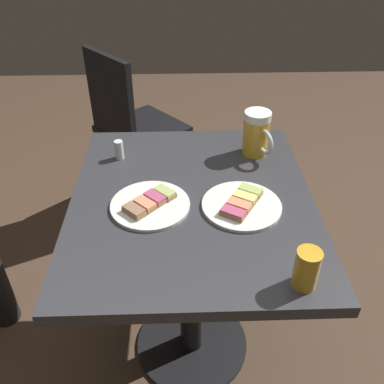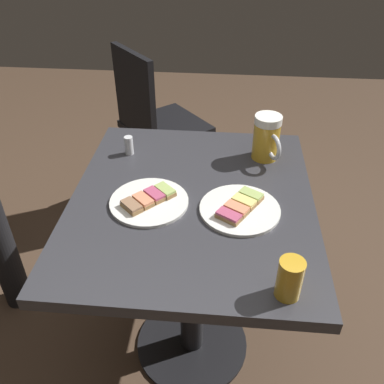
% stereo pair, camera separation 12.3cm
% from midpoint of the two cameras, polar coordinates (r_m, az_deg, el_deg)
% --- Properties ---
extents(ground_plane, '(6.00, 6.00, 0.00)m').
position_cam_midpoint_polar(ground_plane, '(1.79, 2.08, -20.17)').
color(ground_plane, '#4C3828').
extents(cafe_table, '(0.83, 0.72, 0.75)m').
position_cam_midpoint_polar(cafe_table, '(1.34, 2.64, -6.13)').
color(cafe_table, black).
rests_on(cafe_table, ground_plane).
extents(plate_near, '(0.23, 0.23, 0.03)m').
position_cam_midpoint_polar(plate_near, '(1.21, -3.06, -1.31)').
color(plate_near, white).
rests_on(plate_near, cafe_table).
extents(plate_far, '(0.23, 0.23, 0.03)m').
position_cam_midpoint_polar(plate_far, '(1.20, 9.53, -2.33)').
color(plate_far, white).
rests_on(plate_far, cafe_table).
extents(beer_mug, '(0.14, 0.09, 0.15)m').
position_cam_midpoint_polar(beer_mug, '(1.42, 12.74, 7.18)').
color(beer_mug, gold).
rests_on(beer_mug, cafe_table).
extents(beer_glass_small, '(0.06, 0.06, 0.10)m').
position_cam_midpoint_polar(beer_glass_small, '(0.97, 16.90, -11.52)').
color(beer_glass_small, gold).
rests_on(beer_glass_small, cafe_table).
extents(salt_shaker, '(0.03, 0.03, 0.07)m').
position_cam_midpoint_polar(salt_shaker, '(1.44, -6.26, 6.31)').
color(salt_shaker, silver).
rests_on(salt_shaker, cafe_table).
extents(cafe_chair, '(0.54, 0.54, 0.89)m').
position_cam_midpoint_polar(cafe_chair, '(2.18, -3.57, 9.78)').
color(cafe_chair, black).
rests_on(cafe_chair, ground_plane).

